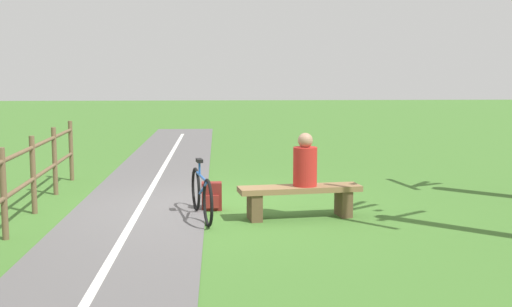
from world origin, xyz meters
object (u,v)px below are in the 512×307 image
object	(u,v)px
bench	(300,196)
backpack	(212,196)
bicycle	(202,194)
person_seated	(305,163)

from	to	relation	value
bench	backpack	distance (m)	1.41
bicycle	backpack	bearing A→B (deg)	154.46
person_seated	backpack	distance (m)	1.58
bicycle	backpack	distance (m)	0.56
bench	person_seated	world-z (taller)	person_seated
bench	bicycle	bearing A→B (deg)	-11.72
person_seated	backpack	size ratio (longest dim) A/B	1.80
bench	person_seated	size ratio (longest dim) A/B	2.37
person_seated	backpack	bearing A→B (deg)	-32.40
bench	bicycle	world-z (taller)	bicycle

